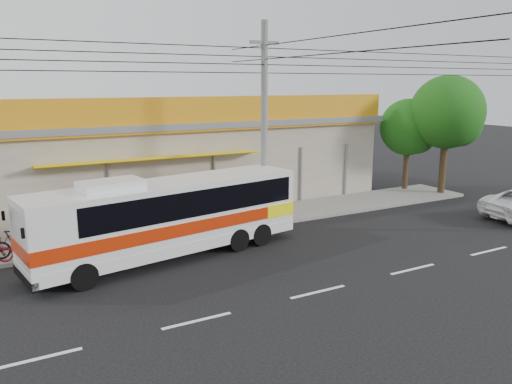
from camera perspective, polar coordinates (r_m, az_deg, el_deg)
ground at (r=17.74m, az=2.36°, el=-8.49°), size 120.00×120.00×0.00m
sidewalk at (r=22.80m, az=-5.41°, el=-3.56°), size 30.00×3.20×0.15m
lane_markings at (r=15.81m, az=7.10°, el=-11.27°), size 50.00×0.12×0.01m
storefront_building at (r=27.41m, az=-10.10°, el=3.76°), size 22.60×9.20×5.70m
coach_bus at (r=18.45m, az=-9.42°, el=-2.31°), size 10.46×3.87×3.16m
motorbike_dark at (r=19.90m, az=-25.67°, el=-5.37°), size 1.78×0.74×1.04m
utility_pole at (r=21.16m, az=0.97°, el=14.93°), size 34.00×14.00×8.80m
tree_near at (r=30.10m, az=21.24°, el=8.23°), size 4.08×4.08×6.76m
tree_far at (r=30.62m, az=17.21°, el=6.88°), size 3.28×3.28×5.43m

